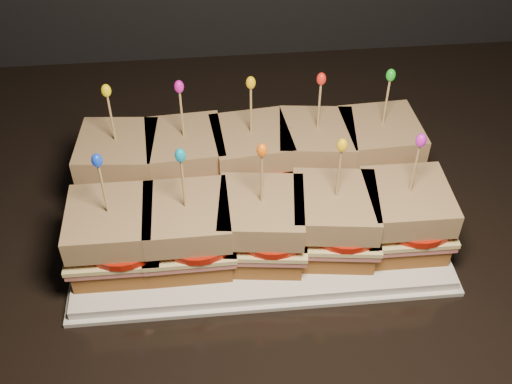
{
  "coord_description": "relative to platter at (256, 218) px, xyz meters",
  "views": [
    {
      "loc": [
        -0.4,
        0.98,
        1.55
      ],
      "look_at": [
        -0.35,
        1.57,
        0.99
      ],
      "focal_mm": 45.0,
      "sensor_mm": 36.0,
      "label": 1
    }
  ],
  "objects": [
    {
      "name": "sandwich_8_frill",
      "position": [
        0.09,
        -0.07,
        0.17
      ],
      "size": [
        0.01,
        0.01,
        0.02
      ],
      "primitive_type": "ellipsoid",
      "color": "yellow",
      "rests_on": "sandwich_8_pick"
    },
    {
      "name": "sandwich_2_cheese",
      "position": [
        -0.0,
        0.07,
        0.05
      ],
      "size": [
        0.12,
        0.11,
        0.01
      ],
      "primitive_type": "cube",
      "rotation": [
        0.0,
        0.0,
        0.1
      ],
      "color": "#F7E395",
      "rests_on": "sandwich_2_ham"
    },
    {
      "name": "sandwich_1_cheese",
      "position": [
        -0.09,
        0.07,
        0.05
      ],
      "size": [
        0.11,
        0.11,
        0.01
      ],
      "primitive_type": "cube",
      "rotation": [
        0.0,
        0.0,
        0.07
      ],
      "color": "#F7E395",
      "rests_on": "sandwich_1_ham"
    },
    {
      "name": "sandwich_1_ham",
      "position": [
        -0.09,
        0.07,
        0.04
      ],
      "size": [
        0.11,
        0.11,
        0.01
      ],
      "primitive_type": "cube",
      "rotation": [
        0.0,
        0.0,
        0.07
      ],
      "color": "#B9645E",
      "rests_on": "sandwich_1_bread_bot"
    },
    {
      "name": "sandwich_4_frill",
      "position": [
        0.17,
        0.07,
        0.17
      ],
      "size": [
        0.01,
        0.01,
        0.02
      ],
      "primitive_type": "ellipsoid",
      "color": "green",
      "rests_on": "sandwich_4_pick"
    },
    {
      "name": "sandwich_8_bread_top",
      "position": [
        0.09,
        -0.07,
        0.08
      ],
      "size": [
        0.11,
        0.11,
        0.03
      ],
      "primitive_type": "cube",
      "rotation": [
        0.0,
        0.0,
        -0.13
      ],
      "color": "brown",
      "rests_on": "sandwich_8_tomato"
    },
    {
      "name": "sandwich_9_cheese",
      "position": [
        0.17,
        -0.07,
        0.05
      ],
      "size": [
        0.11,
        0.11,
        0.01
      ],
      "primitive_type": "cube",
      "rotation": [
        0.0,
        0.0,
        -0.01
      ],
      "color": "#F7E395",
      "rests_on": "sandwich_9_ham"
    },
    {
      "name": "sandwich_7_cheese",
      "position": [
        -0.0,
        -0.07,
        0.05
      ],
      "size": [
        0.12,
        0.12,
        0.01
      ],
      "primitive_type": "cube",
      "rotation": [
        0.0,
        0.0,
        -0.12
      ],
      "color": "#F7E395",
      "rests_on": "sandwich_7_ham"
    },
    {
      "name": "sandwich_0_bread_bot",
      "position": [
        -0.17,
        0.07,
        0.02
      ],
      "size": [
        0.1,
        0.1,
        0.03
      ],
      "primitive_type": "cube",
      "rotation": [
        0.0,
        0.0,
        -0.09
      ],
      "color": "brown",
      "rests_on": "platter"
    },
    {
      "name": "sandwich_9_pick",
      "position": [
        0.17,
        -0.07,
        0.12
      ],
      "size": [
        0.0,
        0.0,
        0.09
      ],
      "primitive_type": "cylinder",
      "color": "tan",
      "rests_on": "sandwich_9_bread_top"
    },
    {
      "name": "sandwich_1_bread_top",
      "position": [
        -0.09,
        0.07,
        0.08
      ],
      "size": [
        0.1,
        0.1,
        0.03
      ],
      "primitive_type": "cube",
      "rotation": [
        0.0,
        0.0,
        0.07
      ],
      "color": "brown",
      "rests_on": "sandwich_1_tomato"
    },
    {
      "name": "sandwich_1_frill",
      "position": [
        -0.09,
        0.07,
        0.17
      ],
      "size": [
        0.01,
        0.01,
        0.02
      ],
      "primitive_type": "ellipsoid",
      "color": "#D413AE",
      "rests_on": "sandwich_1_pick"
    },
    {
      "name": "sandwich_2_bread_top",
      "position": [
        -0.0,
        0.07,
        0.08
      ],
      "size": [
        0.11,
        0.11,
        0.03
      ],
      "primitive_type": "cube",
      "rotation": [
        0.0,
        0.0,
        0.1
      ],
      "color": "brown",
      "rests_on": "sandwich_2_tomato"
    },
    {
      "name": "sandwich_1_tomato",
      "position": [
        -0.08,
        0.06,
        0.05
      ],
      "size": [
        0.1,
        0.1,
        0.01
      ],
      "primitive_type": "cylinder",
      "color": "#AF1709",
      "rests_on": "sandwich_1_cheese"
    },
    {
      "name": "sandwich_6_tomato",
      "position": [
        -0.08,
        -0.07,
        0.05
      ],
      "size": [
        0.1,
        0.1,
        0.01
      ],
      "primitive_type": "cylinder",
      "color": "#AF1709",
      "rests_on": "sandwich_6_cheese"
    },
    {
      "name": "sandwich_0_frill",
      "position": [
        -0.17,
        0.07,
        0.17
      ],
      "size": [
        0.01,
        0.01,
        0.02
      ],
      "primitive_type": "ellipsoid",
      "color": "yellow",
      "rests_on": "sandwich_0_pick"
    },
    {
      "name": "sandwich_4_ham",
      "position": [
        0.17,
        0.07,
        0.04
      ],
      "size": [
        0.11,
        0.11,
        0.01
      ],
      "primitive_type": "cube",
      "rotation": [
        0.0,
        0.0,
        0.05
      ],
      "color": "#B9645E",
      "rests_on": "sandwich_4_bread_bot"
    },
    {
      "name": "sandwich_3_pick",
      "position": [
        0.09,
        0.07,
        0.12
      ],
      "size": [
        0.0,
        0.0,
        0.09
      ],
      "primitive_type": "cylinder",
      "color": "tan",
      "rests_on": "sandwich_3_bread_top"
    },
    {
      "name": "sandwich_5_ham",
      "position": [
        -0.17,
        -0.07,
        0.04
      ],
      "size": [
        0.11,
        0.1,
        0.01
      ],
      "primitive_type": "cube",
      "rotation": [
        0.0,
        0.0,
        -0.01
      ],
      "color": "#B9645E",
      "rests_on": "sandwich_5_bread_bot"
    },
    {
      "name": "sandwich_2_pick",
      "position": [
        -0.0,
        0.07,
        0.12
      ],
      "size": [
        0.0,
        0.0,
        0.09
      ],
      "primitive_type": "cylinder",
      "color": "tan",
      "rests_on": "sandwich_2_bread_top"
    },
    {
      "name": "sandwich_2_tomato",
      "position": [
        0.01,
        0.06,
        0.05
      ],
      "size": [
        0.1,
        0.1,
        0.01
      ],
      "primitive_type": "cylinder",
      "color": "#AF1709",
      "rests_on": "sandwich_2_cheese"
    },
    {
      "name": "sandwich_2_bread_bot",
      "position": [
        -0.0,
        0.07,
        0.02
      ],
      "size": [
        0.11,
        0.11,
        0.03
      ],
      "primitive_type": "cube",
      "rotation": [
        0.0,
        0.0,
        0.1
      ],
      "color": "brown",
      "rests_on": "platter"
    },
    {
      "name": "sandwich_9_bread_bot",
      "position": [
        0.17,
        -0.07,
        0.02
      ],
      "size": [
        0.1,
        0.1,
        0.03
      ],
      "primitive_type": "cube",
      "rotation": [
        0.0,
        0.0,
        -0.01
      ],
      "color": "brown",
      "rests_on": "platter"
    },
    {
      "name": "sandwich_1_bread_bot",
      "position": [
        -0.09,
        0.07,
        0.02
      ],
      "size": [
        0.1,
        0.1,
        0.03
      ],
      "primitive_type": "cube",
      "rotation": [
        0.0,
        0.0,
        0.07
      ],
      "color": "brown",
      "rests_on": "platter"
    },
    {
      "name": "sandwich_5_tomato",
      "position": [
        -0.16,
        -0.07,
        0.05
      ],
      "size": [
        0.1,
        0.1,
        0.01
      ],
      "primitive_type": "cylinder",
      "color": "#AF1709",
      "rests_on": "sandwich_5_cheese"
    },
    {
      "name": "sandwich_3_frill",
      "position": [
        0.09,
        0.07,
        0.17
      ],
      "size": [
        0.01,
        0.01,
        0.02
      ],
      "primitive_type": "ellipsoid",
      "color": "red",
      "rests_on": "sandwich_3_pick"
    },
    {
      "name": "sandwich_5_bread_bot",
      "position": [
        -0.17,
        -0.07,
        0.02
      ],
      "size": [
        0.1,
        0.1,
        0.03
      ],
      "primitive_type": "cube",
      "rotation": [
        0.0,
        0.0,
        -0.01
      ],
      "color": "brown",
      "rests_on": "platter"
    },
    {
      "name": "sandwich_5_pick",
      "position": [
        -0.17,
        -0.07,
        0.12
      ],
      "size": [
        0.0,
        0.0,
        0.09
      ],
      "primitive_type": "cylinder",
      "color": "tan",
      "rests_on": "sandwich_5_bread_top"
    },
    {
      "name": "sandwich_7_tomato",
      "position": [
        0.01,
        -0.07,
        0.05
      ],
      "size": [
        0.1,
        0.1,
        0.01
      ],
      "primitive_type": "cylinder",
      "color": "#AF1709",
      "rests_on": "sandwich_7_cheese"
    },
    {
      "name": "sandwich_4_cheese",
      "position": [
        0.17,
        0.07,
        0.05
      ],
      "size": [
        0.11,
        0.11,
        0.01
      ],
      "primitive_type": "cube",
      "rotation": [
        0.0,
        0.0,
        0.05
      ],
      "color": "#F7E395",
      "rests_on": "sandwich_4_ham"
    },
    {
      "name": "sandwich_5_frill",
      "position": [
        -0.17,
        -0.07,
        0.17
      ],
      "size": [
        0.01,
        0.01,
        0.02
      ],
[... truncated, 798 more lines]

